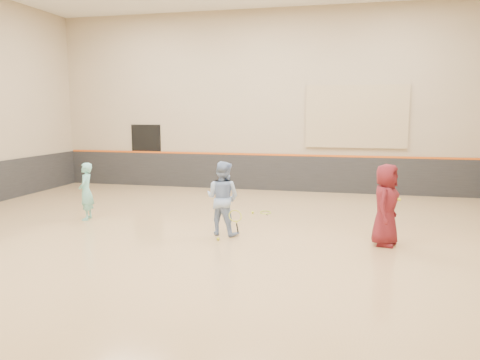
% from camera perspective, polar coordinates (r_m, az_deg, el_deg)
% --- Properties ---
extents(room, '(15.04, 12.04, 6.22)m').
position_cam_1_polar(room, '(10.12, -2.07, -2.15)').
color(room, tan).
rests_on(room, ground).
extents(wainscot_back, '(14.90, 0.04, 1.20)m').
position_cam_1_polar(wainscot_back, '(15.92, 3.62, 0.89)').
color(wainscot_back, '#232326').
rests_on(wainscot_back, floor).
extents(accent_stripe, '(14.90, 0.03, 0.06)m').
position_cam_1_polar(accent_stripe, '(15.84, 3.64, 3.11)').
color(accent_stripe, '#D85914').
rests_on(accent_stripe, wall_back).
extents(acoustic_panel, '(3.20, 0.08, 2.00)m').
position_cam_1_polar(acoustic_panel, '(15.55, 13.99, 7.51)').
color(acoustic_panel, tan).
rests_on(acoustic_panel, wall_back).
extents(doorway, '(1.10, 0.05, 2.20)m').
position_cam_1_polar(doorway, '(17.20, -11.32, 2.97)').
color(doorway, black).
rests_on(doorway, floor).
extents(girl, '(0.47, 0.59, 1.41)m').
position_cam_1_polar(girl, '(12.13, -18.26, -1.33)').
color(girl, '#79D2CB').
rests_on(girl, floor).
extents(instructor, '(0.90, 0.77, 1.60)m').
position_cam_1_polar(instructor, '(10.13, -2.13, -2.22)').
color(instructor, '#91AEE1').
rests_on(instructor, floor).
extents(young_man, '(0.73, 0.92, 1.64)m').
position_cam_1_polar(young_man, '(9.73, 17.35, -2.91)').
color(young_man, maroon).
rests_on(young_man, floor).
extents(held_racket, '(0.42, 0.42, 0.52)m').
position_cam_1_polar(held_racket, '(9.93, -0.59, -4.41)').
color(held_racket, gold).
rests_on(held_racket, instructor).
extents(spare_racket, '(0.66, 0.66, 0.09)m').
position_cam_1_polar(spare_racket, '(12.40, 3.13, -3.83)').
color(spare_racket, '#95BD29').
rests_on(spare_racket, floor).
extents(ball_under_racket, '(0.07, 0.07, 0.07)m').
position_cam_1_polar(ball_under_racket, '(9.80, -2.69, -7.18)').
color(ball_under_racket, yellow).
rests_on(ball_under_racket, floor).
extents(ball_in_hand, '(0.07, 0.07, 0.07)m').
position_cam_1_polar(ball_in_hand, '(9.56, 18.84, -2.26)').
color(ball_in_hand, yellow).
rests_on(ball_in_hand, young_man).
extents(ball_beside_spare, '(0.07, 0.07, 0.07)m').
position_cam_1_polar(ball_beside_spare, '(12.30, 1.56, -3.98)').
color(ball_beside_spare, '#E6F038').
rests_on(ball_beside_spare, floor).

